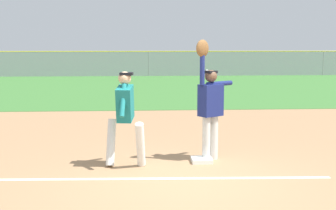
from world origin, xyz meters
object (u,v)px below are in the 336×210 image
runner (125,112)px  baseball (207,72)px  fielder (210,102)px  parked_car_silver (238,63)px  parked_car_white (75,63)px  parked_car_blue (159,63)px  first_base (202,160)px  parked_car_green (318,62)px

runner → baseball: size_ratio=23.24×
fielder → parked_car_silver: (6.33, 26.75, -0.45)m
parked_car_white → parked_car_blue: same height
first_base → parked_car_green: size_ratio=0.08×
fielder → parked_car_white: size_ratio=0.52×
parked_car_white → fielder: bearing=-76.8°
first_base → parked_car_silver: (6.49, 26.90, 0.63)m
parked_car_green → baseball: bearing=-121.0°
runner → parked_car_silver: bearing=81.3°
first_base → baseball: size_ratio=5.14×
baseball → parked_car_white: 27.44m
baseball → first_base: bearing=-112.9°
fielder → parked_car_green: bearing=-59.2°
first_base → baseball: bearing=67.1°
fielder → parked_car_green: fielder is taller
first_base → parked_car_white: size_ratio=0.09×
fielder → runner: 1.63m
first_base → parked_car_silver: bearing=76.4°
fielder → baseball: size_ratio=30.81×
parked_car_white → parked_car_green: bearing=0.1°
first_base → fielder: bearing=41.9°
parked_car_silver → runner: bearing=-100.2°
parked_car_silver → parked_car_blue: bearing=-173.4°
baseball → parked_car_white: (-6.10, 26.74, -1.00)m
parked_car_green → first_base: bearing=-121.0°
baseball → parked_car_green: size_ratio=0.02×
first_base → parked_car_silver: parked_car_silver is taller
first_base → runner: bearing=-171.1°
baseball → parked_car_blue: (0.28, 26.54, -1.00)m
fielder → parked_car_white: bearing=-21.1°
parked_car_green → parked_car_white: bearing=174.2°
fielder → parked_car_blue: fielder is taller
baseball → parked_car_silver: bearing=76.5°
runner → parked_car_green: size_ratio=0.38×
baseball → parked_car_blue: bearing=89.4°
fielder → parked_car_green: size_ratio=0.50×
fielder → parked_car_silver: fielder is taller
first_base → parked_car_silver: size_ratio=0.08×
baseball → parked_car_white: baseball is taller
first_base → runner: runner is taller
runner → baseball: (1.54, 0.53, 0.68)m
parked_car_blue → parked_car_green: bearing=4.3°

